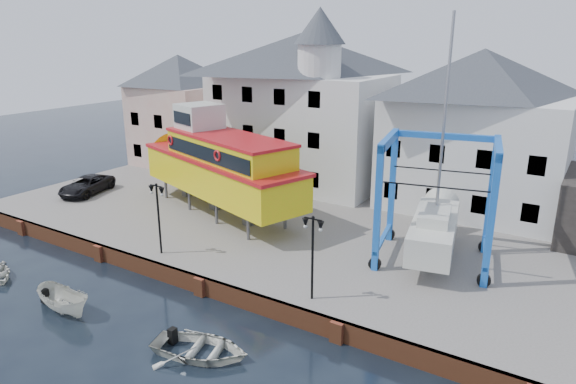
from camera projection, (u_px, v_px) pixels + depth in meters
The scene contains 13 objects.
ground at pixel (201, 295), 26.93m from camera, with size 140.00×140.00×0.00m, color black.
hardstanding at pixel (306, 223), 35.67m from camera, with size 44.00×22.00×1.00m, color #645F5A.
quay_wall at pixel (202, 286), 26.86m from camera, with size 44.00×0.47×1.00m.
building_pink at pixel (181, 110), 48.83m from camera, with size 8.00×7.00×10.30m.
building_white_main at pixel (301, 107), 42.11m from camera, with size 14.00×8.30×14.00m.
building_white_right at pixel (476, 132), 35.76m from camera, with size 12.00×8.00×11.20m.
lamp_post_left at pixel (157, 201), 28.70m from camera, with size 1.12×0.32×4.20m.
lamp_post_right at pixel (313, 237), 23.61m from camera, with size 1.12×0.32×4.20m.
tour_boat at pixel (213, 162), 36.01m from camera, with size 17.42×9.17×7.41m.
travel_lift at pixel (436, 219), 28.73m from camera, with size 7.02×9.02×13.23m.
van at pixel (87, 185), 40.50m from camera, with size 2.27×4.93×1.37m, color black.
motorboat_a at pixel (65, 312), 25.32m from camera, with size 1.36×3.62×1.40m, color beige.
motorboat_b at pixel (201, 355), 21.89m from camera, with size 3.05×4.28×0.89m, color beige.
Camera 1 is at (16.72, -17.99, 13.11)m, focal length 32.00 mm.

